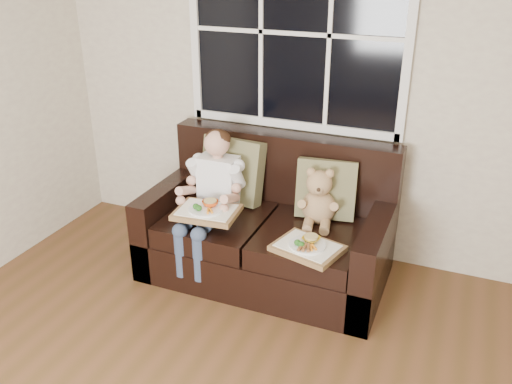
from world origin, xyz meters
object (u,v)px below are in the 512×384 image
at_px(child, 212,187).
at_px(tray_left, 207,211).
at_px(loveseat, 269,233).
at_px(teddy_bear, 318,200).
at_px(tray_right, 308,247).

bearing_deg(child, tray_left, -74.05).
bearing_deg(loveseat, child, -162.48).
bearing_deg(teddy_bear, loveseat, 174.68).
bearing_deg(teddy_bear, child, -179.14).
bearing_deg(tray_right, teddy_bear, 112.82).
distance_m(child, tray_right, 0.84).
height_order(loveseat, child, child).
distance_m(child, teddy_bear, 0.75).
distance_m(loveseat, teddy_bear, 0.46).
bearing_deg(child, tray_right, -17.11).
relative_size(child, tray_left, 2.06).
bearing_deg(tray_left, teddy_bear, 22.80).
height_order(tray_left, tray_right, tray_left).
distance_m(loveseat, tray_left, 0.53).
relative_size(loveseat, tray_left, 3.82).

